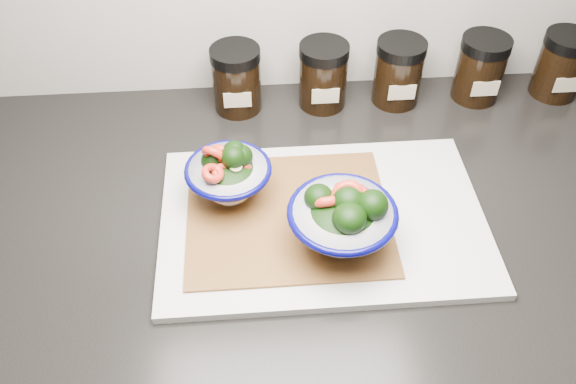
{
  "coord_description": "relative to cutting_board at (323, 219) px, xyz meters",
  "views": [
    {
      "loc": [
        -0.22,
        0.85,
        1.54
      ],
      "look_at": [
        -0.18,
        1.42,
        0.96
      ],
      "focal_mm": 38.0,
      "sensor_mm": 36.0,
      "label": 1
    }
  ],
  "objects": [
    {
      "name": "spice_jar_c",
      "position": [
        0.16,
        0.28,
        0.05
      ],
      "size": [
        0.08,
        0.08,
        0.11
      ],
      "color": "black",
      "rests_on": "countertop"
    },
    {
      "name": "spice_jar_b",
      "position": [
        0.03,
        0.28,
        0.05
      ],
      "size": [
        0.08,
        0.08,
        0.11
      ],
      "color": "black",
      "rests_on": "countertop"
    },
    {
      "name": "countertop",
      "position": [
        0.13,
        0.04,
        -0.03
      ],
      "size": [
        3.5,
        0.6,
        0.04
      ],
      "primitive_type": "cube",
      "color": "black",
      "rests_on": "cabinet"
    },
    {
      "name": "spice_jar_d",
      "position": [
        0.3,
        0.28,
        0.05
      ],
      "size": [
        0.08,
        0.08,
        0.11
      ],
      "color": "black",
      "rests_on": "countertop"
    },
    {
      "name": "cutting_board",
      "position": [
        0.0,
        0.0,
        0.0
      ],
      "size": [
        0.45,
        0.3,
        0.01
      ],
      "primitive_type": "cube",
      "color": "silver",
      "rests_on": "countertop"
    },
    {
      "name": "bamboo_mat",
      "position": [
        -0.05,
        0.0,
        0.01
      ],
      "size": [
        0.28,
        0.24,
        0.0
      ],
      "primitive_type": "cube",
      "color": "#975F2D",
      "rests_on": "cutting_board"
    },
    {
      "name": "bowl_right",
      "position": [
        0.02,
        -0.05,
        0.06
      ],
      "size": [
        0.14,
        0.14,
        0.11
      ],
      "rotation": [
        0.0,
        0.0,
        -0.35
      ],
      "color": "white",
      "rests_on": "bamboo_mat"
    },
    {
      "name": "spice_jar_a",
      "position": [
        -0.11,
        0.28,
        0.05
      ],
      "size": [
        0.08,
        0.08,
        0.11
      ],
      "color": "black",
      "rests_on": "countertop"
    },
    {
      "name": "cabinet",
      "position": [
        0.13,
        0.04,
        -0.48
      ],
      "size": [
        3.43,
        0.58,
        0.86
      ],
      "primitive_type": "cube",
      "color": "black",
      "rests_on": "ground"
    },
    {
      "name": "spice_jar_e",
      "position": [
        0.44,
        0.28,
        0.05
      ],
      "size": [
        0.08,
        0.08,
        0.11
      ],
      "color": "black",
      "rests_on": "countertop"
    },
    {
      "name": "bowl_left",
      "position": [
        -0.13,
        0.05,
        0.05
      ],
      "size": [
        0.12,
        0.12,
        0.1
      ],
      "rotation": [
        0.0,
        0.0,
        0.34
      ],
      "color": "white",
      "rests_on": "bamboo_mat"
    }
  ]
}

